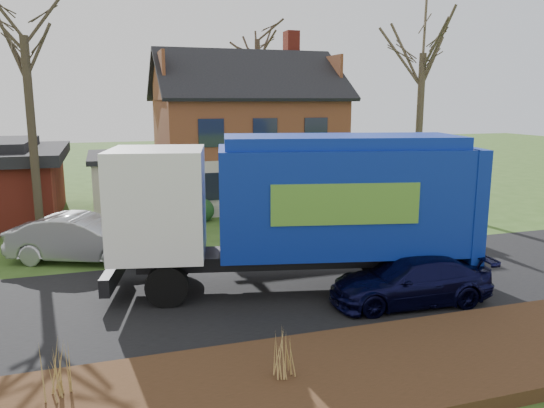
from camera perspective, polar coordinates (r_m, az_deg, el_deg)
name	(u,v)px	position (r m, az deg, el deg)	size (l,w,h in m)	color
ground	(302,288)	(15.98, 3.22, -8.99)	(120.00, 120.00, 0.00)	#2F4B19
road	(302,288)	(15.98, 3.22, -8.96)	(80.00, 7.00, 0.02)	black
mulch_verge	(395,367)	(11.55, 13.06, -16.73)	(80.00, 3.50, 0.30)	#312010
main_house	(236,128)	(28.78, -3.89, 8.19)	(12.95, 8.95, 9.26)	beige
garbage_truck	(302,202)	(15.37, 3.30, 0.24)	(10.86, 4.99, 4.50)	black
silver_sedan	(82,238)	(19.44, -19.74, -3.48)	(1.71, 4.91, 1.62)	#9B9FA3
navy_wagon	(410,280)	(15.11, 14.63, -7.95)	(1.82, 4.47, 1.30)	black
tree_front_west	(21,3)	(22.92, -25.41, 18.94)	(3.68, 3.68, 10.94)	#382F21
tree_front_east	(425,27)	(28.56, 16.09, 17.85)	(4.00, 4.00, 11.12)	#453B29
tree_back	(257,20)	(38.07, -1.61, 19.18)	(4.10, 4.10, 12.99)	#3A2D23
grass_clump_west	(55,370)	(10.51, -22.28, -16.18)	(0.39, 0.32, 1.03)	#9F8246
grass_clump_mid	(287,353)	(10.43, 1.60, -15.69)	(0.35, 0.29, 0.98)	#A8854A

